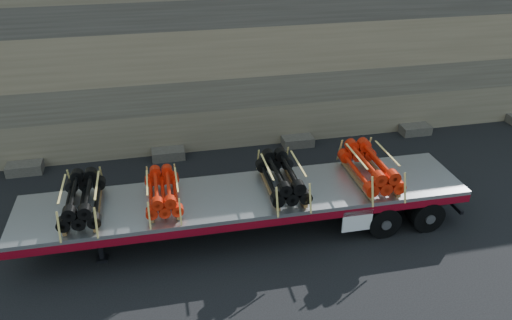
# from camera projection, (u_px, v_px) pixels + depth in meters

# --- Properties ---
(ground) EXTENTS (120.00, 120.00, 0.00)m
(ground) POSITION_uv_depth(u_px,v_px,m) (278.00, 219.00, 15.10)
(ground) COLOR black
(ground) RESTS_ON ground
(rock_wall) EXTENTS (44.00, 3.00, 7.00)m
(rock_wall) POSITION_uv_depth(u_px,v_px,m) (237.00, 48.00, 19.02)
(rock_wall) COLOR #7A6B54
(rock_wall) RESTS_ON ground
(trailer) EXTENTS (12.61, 2.54, 1.26)m
(trailer) POSITION_uv_depth(u_px,v_px,m) (246.00, 212.00, 14.35)
(trailer) COLOR #ABADB2
(trailer) RESTS_ON ground
(bundle_front) EXTENTS (1.08, 2.13, 0.75)m
(bundle_front) POSITION_uv_depth(u_px,v_px,m) (82.00, 200.00, 13.08)
(bundle_front) COLOR black
(bundle_front) RESTS_ON trailer
(bundle_midfront) EXTENTS (0.97, 1.91, 0.67)m
(bundle_midfront) POSITION_uv_depth(u_px,v_px,m) (163.00, 192.00, 13.47)
(bundle_midfront) COLOR red
(bundle_midfront) RESTS_ON trailer
(bundle_midrear) EXTENTS (1.12, 2.20, 0.78)m
(bundle_midrear) POSITION_uv_depth(u_px,v_px,m) (282.00, 178.00, 14.05)
(bundle_midrear) COLOR black
(bundle_midrear) RESTS_ON trailer
(bundle_rear) EXTENTS (1.17, 2.31, 0.82)m
(bundle_rear) POSITION_uv_depth(u_px,v_px,m) (370.00, 168.00, 14.52)
(bundle_rear) COLOR red
(bundle_rear) RESTS_ON trailer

